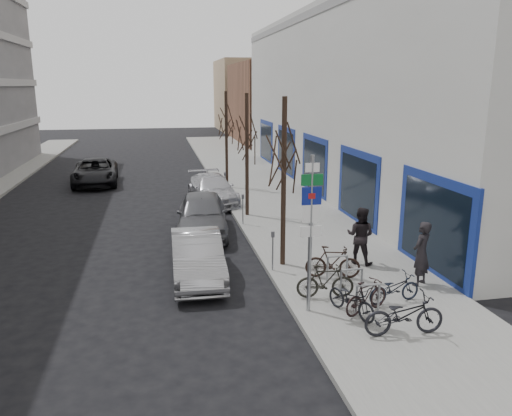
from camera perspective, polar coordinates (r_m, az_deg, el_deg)
name	(u,v)px	position (r m, az deg, el deg)	size (l,w,h in m)	color
ground	(216,324)	(12.87, -4.58, -13.10)	(120.00, 120.00, 0.00)	black
sidewalk_east	(288,214)	(22.90, 3.67, -0.70)	(5.00, 70.00, 0.15)	slate
commercial_building	(466,99)	(32.94, 22.89, 11.38)	(20.00, 32.00, 10.00)	#B7B7B2
brick_building_far	(294,103)	(53.38, 4.35, 11.88)	(12.00, 14.00, 8.00)	brown
tan_building_far	(267,95)	(68.04, 1.32, 12.76)	(13.00, 12.00, 9.00)	#937A5B
highway_sign_pole	(311,225)	(12.43, 6.26, -1.94)	(0.55, 0.10, 4.20)	gray
bike_rack	(351,280)	(14.01, 10.84, -8.03)	(0.66, 2.26, 0.83)	gray
tree_near	(284,143)	(15.49, 3.24, 7.46)	(1.80, 1.80, 5.50)	black
tree_mid	(247,126)	(21.82, -1.06, 9.34)	(1.80, 1.80, 5.50)	black
tree_far	(226,117)	(28.22, -3.44, 10.35)	(1.80, 1.80, 5.50)	black
meter_front	(273,247)	(15.60, 1.93, -4.49)	(0.10, 0.08, 1.27)	gray
meter_mid	(243,206)	(20.78, -1.51, 0.20)	(0.10, 0.08, 1.27)	gray
meter_back	(225,182)	(26.10, -3.56, 3.00)	(0.10, 0.08, 1.27)	gray
bike_near_left	(352,297)	(12.99, 10.89, -9.91)	(0.49, 1.62, 0.99)	black
bike_near_right	(367,296)	(13.20, 12.52, -9.80)	(0.44, 1.48, 0.90)	black
bike_mid_curb	(394,286)	(13.96, 15.53, -8.58)	(0.46, 1.53, 0.93)	black
bike_mid_inner	(325,281)	(13.86, 7.93, -8.27)	(0.48, 1.60, 0.97)	black
bike_far_curb	(404,311)	(12.28, 16.60, -11.25)	(0.58, 1.92, 1.17)	black
bike_far_inner	(333,262)	(15.27, 8.77, -6.09)	(0.50, 1.67, 1.02)	black
parked_car_front	(197,257)	(15.48, -6.76, -5.53)	(1.50, 4.31, 1.42)	gray
parked_car_mid	(202,214)	(20.02, -6.16, -0.67)	(1.96, 4.87, 1.66)	#545459
parked_car_back	(212,189)	(25.30, -5.00, 2.14)	(1.98, 4.87, 1.41)	#B6B6BB
lane_car	(95,172)	(31.53, -17.90, 3.96)	(2.52, 5.47, 1.52)	black
pedestrian_near	(421,254)	(15.21, 18.36, -4.96)	(0.70, 0.46, 1.91)	black
pedestrian_far	(360,235)	(16.51, 11.83, -3.06)	(0.70, 0.48, 1.90)	black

